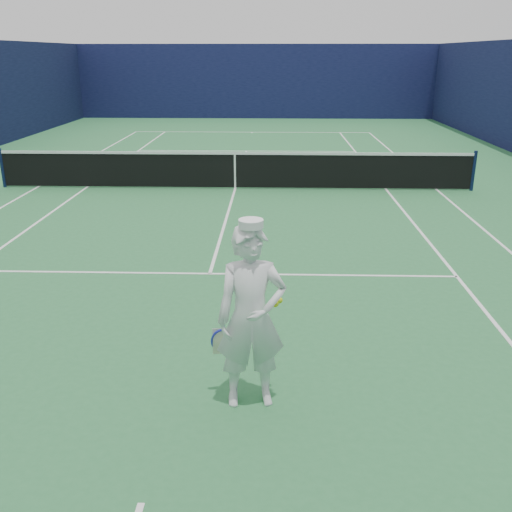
{
  "coord_description": "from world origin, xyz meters",
  "views": [
    {
      "loc": [
        1.06,
        -15.28,
        3.49
      ],
      "look_at": [
        0.85,
        -8.58,
        1.11
      ],
      "focal_mm": 40.0,
      "sensor_mm": 36.0,
      "label": 1
    }
  ],
  "objects": [
    {
      "name": "ground",
      "position": [
        0.0,
        0.0,
        0.0
      ],
      "size": [
        80.0,
        80.0,
        0.0
      ],
      "primitive_type": "plane",
      "color": "#296D3B",
      "rests_on": "ground"
    },
    {
      "name": "court_markings",
      "position": [
        0.0,
        0.0,
        0.0
      ],
      "size": [
        11.03,
        23.83,
        0.01
      ],
      "color": "white",
      "rests_on": "ground"
    },
    {
      "name": "tennis_player",
      "position": [
        0.85,
        -10.08,
        0.98
      ],
      "size": [
        0.84,
        0.57,
        2.01
      ],
      "rotation": [
        0.0,
        0.0,
        0.15
      ],
      "color": "white",
      "rests_on": "ground"
    },
    {
      "name": "windscreen_fence",
      "position": [
        0.0,
        0.0,
        2.0
      ],
      "size": [
        20.12,
        36.12,
        4.0
      ],
      "color": "#10133D",
      "rests_on": "ground"
    },
    {
      "name": "tennis_net",
      "position": [
        0.0,
        0.0,
        0.55
      ],
      "size": [
        12.88,
        0.09,
        1.07
      ],
      "color": "#141E4C",
      "rests_on": "ground"
    }
  ]
}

